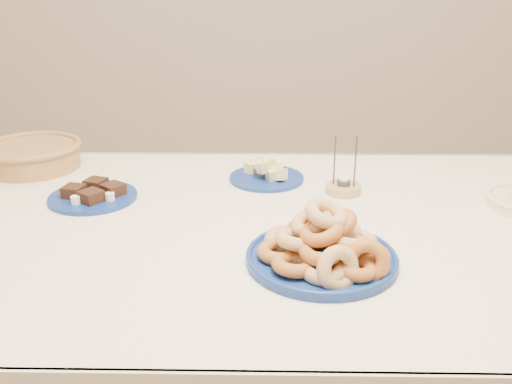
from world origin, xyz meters
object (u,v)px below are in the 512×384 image
donut_platter (324,248)px  brownie_plate (93,195)px  melon_plate (267,173)px  dining_table (256,261)px  candle_holder (343,188)px  wicker_basket (32,154)px

donut_platter → brownie_plate: donut_platter is taller
melon_plate → dining_table: bearing=-94.8°
dining_table → candle_holder: 0.33m
dining_table → brownie_plate: brownie_plate is taller
donut_platter → wicker_basket: (-0.84, 0.60, 0.01)m
melon_plate → wicker_basket: size_ratio=0.80×
brownie_plate → candle_holder: bearing=5.0°
dining_table → candle_holder: size_ratio=10.53×
wicker_basket → dining_table: bearing=-29.6°
candle_holder → dining_table: bearing=-139.5°
brownie_plate → candle_holder: (0.67, 0.06, 0.00)m
melon_plate → candle_holder: size_ratio=1.61×
dining_table → melon_plate: (0.03, 0.30, 0.13)m
candle_holder → wicker_basket: bearing=168.2°
wicker_basket → candle_holder: size_ratio=2.02×
brownie_plate → dining_table: bearing=-18.0°
melon_plate → wicker_basket: (-0.72, 0.09, 0.02)m
donut_platter → brownie_plate: bearing=149.3°
dining_table → donut_platter: size_ratio=4.23×
melon_plate → candle_holder: (0.21, -0.10, -0.00)m
brownie_plate → wicker_basket: 0.36m
melon_plate → brownie_plate: size_ratio=0.85×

